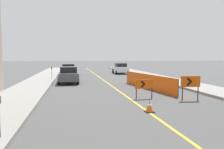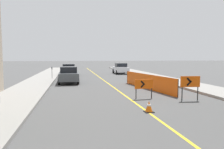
{
  "view_description": "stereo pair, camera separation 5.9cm",
  "coord_description": "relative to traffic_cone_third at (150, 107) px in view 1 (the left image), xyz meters",
  "views": [
    {
      "loc": [
        -3.46,
        6.32,
        2.51
      ],
      "look_at": [
        0.04,
        24.9,
        1.0
      ],
      "focal_mm": 35.0,
      "sensor_mm": 36.0,
      "label": 1
    },
    {
      "loc": [
        -3.4,
        6.3,
        2.51
      ],
      "look_at": [
        0.04,
        24.9,
        1.0
      ],
      "focal_mm": 35.0,
      "sensor_mm": 36.0,
      "label": 2
    }
  ],
  "objects": [
    {
      "name": "sidewalk_right",
      "position": [
        6.64,
        12.77,
        -0.17
      ],
      "size": [
        2.98,
        56.83,
        0.17
      ],
      "color": "gray",
      "rests_on": "ground_plane"
    },
    {
      "name": "parked_car_curb_far",
      "position": [
        3.88,
        22.99,
        0.55
      ],
      "size": [
        1.94,
        4.33,
        1.59
      ],
      "rotation": [
        0.0,
        0.0,
        -0.02
      ],
      "color": "silver",
      "rests_on": "ground_plane"
    },
    {
      "name": "safety_mesh_fence",
      "position": [
        2.41,
        7.02,
        0.33
      ],
      "size": [
        1.25,
        7.95,
        1.16
      ],
      "rotation": [
        0.0,
        0.0,
        1.72
      ],
      "color": "#EF560C",
      "rests_on": "ground_plane"
    },
    {
      "name": "parked_car_curb_mid",
      "position": [
        -3.84,
        20.5,
        0.55
      ],
      "size": [
        1.93,
        4.31,
        1.59
      ],
      "rotation": [
        0.0,
        0.0,
        0.0
      ],
      "color": "black",
      "rests_on": "ground_plane"
    },
    {
      "name": "arrow_barricade_secondary",
      "position": [
        3.26,
        2.11,
        0.78
      ],
      "size": [
        1.16,
        0.15,
        1.42
      ],
      "rotation": [
        0.0,
        0.0,
        -0.08
      ],
      "color": "#EF560C",
      "rests_on": "ground_plane"
    },
    {
      "name": "traffic_cone_third",
      "position": [
        0.0,
        0.0,
        0.0
      ],
      "size": [
        0.42,
        0.42,
        0.52
      ],
      "color": "black",
      "rests_on": "ground_plane"
    },
    {
      "name": "lane_stripe",
      "position": [
        -0.04,
        12.77,
        -0.25
      ],
      "size": [
        0.12,
        56.83,
        0.01
      ],
      "color": "gold",
      "rests_on": "ground_plane"
    },
    {
      "name": "arrow_barricade_primary",
      "position": [
        0.82,
        3.14,
        0.58
      ],
      "size": [
        1.16,
        0.12,
        1.17
      ],
      "rotation": [
        0.0,
        0.0,
        0.06
      ],
      "color": "#EF560C",
      "rests_on": "ground_plane"
    },
    {
      "name": "parking_meter_far_curb",
      "position": [
        -5.59,
        15.34,
        0.83
      ],
      "size": [
        0.12,
        0.11,
        1.3
      ],
      "color": "#4C4C51",
      "rests_on": "sidewalk_left"
    },
    {
      "name": "sidewalk_left",
      "position": [
        -6.73,
        12.77,
        -0.17
      ],
      "size": [
        2.98,
        56.83,
        0.17
      ],
      "color": "gray",
      "rests_on": "ground_plane"
    },
    {
      "name": "parked_car_curb_near",
      "position": [
        -3.75,
        12.16,
        0.55
      ],
      "size": [
        1.94,
        4.32,
        1.59
      ],
      "rotation": [
        0.0,
        0.0,
        0.01
      ],
      "color": "#474C51",
      "rests_on": "ground_plane"
    }
  ]
}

